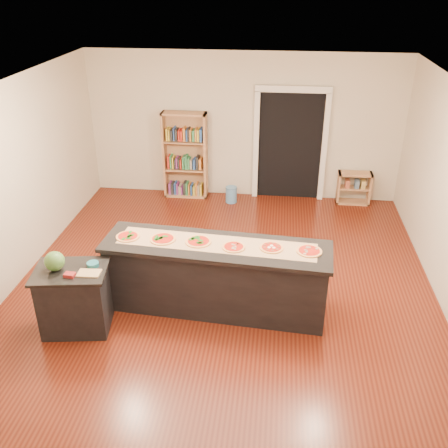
# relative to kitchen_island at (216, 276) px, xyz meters

# --- Properties ---
(room) EXTENTS (6.00, 7.00, 2.80)m
(room) POSITION_rel_kitchen_island_xyz_m (0.04, 0.33, 0.91)
(room) COLOR beige
(room) RESTS_ON ground
(doorway) EXTENTS (1.40, 0.09, 2.21)m
(doorway) POSITION_rel_kitchen_island_xyz_m (0.94, 3.79, 0.71)
(doorway) COLOR black
(doorway) RESTS_ON room
(kitchen_island) EXTENTS (2.94, 0.80, 0.97)m
(kitchen_island) POSITION_rel_kitchen_island_xyz_m (0.00, 0.00, 0.00)
(kitchen_island) COLOR black
(kitchen_island) RESTS_ON ground
(side_counter) EXTENTS (0.88, 0.64, 0.87)m
(side_counter) POSITION_rel_kitchen_island_xyz_m (-1.70, -0.63, -0.05)
(side_counter) COLOR black
(side_counter) RESTS_ON ground
(bookshelf) EXTENTS (0.85, 0.30, 1.70)m
(bookshelf) POSITION_rel_kitchen_island_xyz_m (-1.08, 3.63, 0.36)
(bookshelf) COLOR tan
(bookshelf) RESTS_ON ground
(low_shelf) EXTENTS (0.63, 0.27, 0.63)m
(low_shelf) POSITION_rel_kitchen_island_xyz_m (2.22, 3.64, -0.17)
(low_shelf) COLOR tan
(low_shelf) RESTS_ON ground
(waste_bin) EXTENTS (0.22, 0.22, 0.32)m
(waste_bin) POSITION_rel_kitchen_island_xyz_m (-0.15, 3.41, -0.33)
(waste_bin) COLOR #4F82B2
(waste_bin) RESTS_ON ground
(kraft_paper) EXTENTS (2.58, 0.65, 0.00)m
(kraft_paper) POSITION_rel_kitchen_island_xyz_m (0.00, 0.03, 0.48)
(kraft_paper) COLOR tan
(kraft_paper) RESTS_ON kitchen_island
(watermelon) EXTENTS (0.24, 0.24, 0.24)m
(watermelon) POSITION_rel_kitchen_island_xyz_m (-1.87, -0.65, 0.50)
(watermelon) COLOR #144214
(watermelon) RESTS_ON side_counter
(cutting_board) EXTENTS (0.28, 0.19, 0.02)m
(cutting_board) POSITION_rel_kitchen_island_xyz_m (-1.44, -0.69, 0.39)
(cutting_board) COLOR tan
(cutting_board) RESTS_ON side_counter
(package_red) EXTENTS (0.13, 0.10, 0.04)m
(package_red) POSITION_rel_kitchen_island_xyz_m (-1.64, -0.77, 0.40)
(package_red) COLOR maroon
(package_red) RESTS_ON side_counter
(package_teal) EXTENTS (0.15, 0.15, 0.05)m
(package_teal) POSITION_rel_kitchen_island_xyz_m (-1.45, -0.52, 0.41)
(package_teal) COLOR #195966
(package_teal) RESTS_ON side_counter
(pizza_a) EXTENTS (0.29, 0.29, 0.02)m
(pizza_a) POSITION_rel_kitchen_island_xyz_m (-1.17, 0.07, 0.50)
(pizza_a) COLOR tan
(pizza_a) RESTS_ON kitchen_island
(pizza_b) EXTENTS (0.32, 0.32, 0.02)m
(pizza_b) POSITION_rel_kitchen_island_xyz_m (-0.70, 0.05, 0.50)
(pizza_b) COLOR tan
(pizza_b) RESTS_ON kitchen_island
(pizza_c) EXTENTS (0.34, 0.34, 0.02)m
(pizza_c) POSITION_rel_kitchen_island_xyz_m (-0.23, 0.04, 0.50)
(pizza_c) COLOR tan
(pizza_c) RESTS_ON kitchen_island
(pizza_d) EXTENTS (0.28, 0.28, 0.02)m
(pizza_d) POSITION_rel_kitchen_island_xyz_m (0.23, -0.05, 0.50)
(pizza_d) COLOR tan
(pizza_d) RESTS_ON kitchen_island
(pizza_e) EXTENTS (0.29, 0.29, 0.02)m
(pizza_e) POSITION_rel_kitchen_island_xyz_m (0.71, -0.01, 0.50)
(pizza_e) COLOR tan
(pizza_e) RESTS_ON kitchen_island
(pizza_f) EXTENTS (0.31, 0.31, 0.02)m
(pizza_f) POSITION_rel_kitchen_island_xyz_m (1.17, -0.05, 0.50)
(pizza_f) COLOR tan
(pizza_f) RESTS_ON kitchen_island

